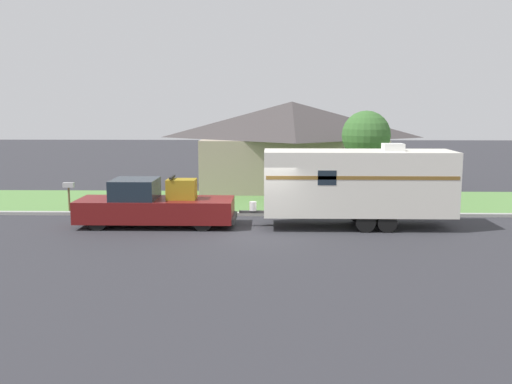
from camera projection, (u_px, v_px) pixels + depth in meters
The scene contains 8 objects.
ground_plane at pixel (263, 235), 21.41m from camera, with size 120.00×120.00×0.00m, color #2D2D33.
curb_strip at pixel (264, 214), 25.11m from camera, with size 80.00×0.30×0.14m.
lawn_strip at pixel (265, 202), 28.73m from camera, with size 80.00×7.00×0.03m.
house_across_street at pixel (292, 143), 33.73m from camera, with size 11.00×7.98×5.04m.
pickup_truck at pixel (154, 205), 22.86m from camera, with size 6.33×2.07×2.03m.
travel_trailer at pixel (358, 183), 22.52m from camera, with size 8.42×2.23×3.34m.
mailbox at pixel (69, 190), 25.79m from camera, with size 0.48×0.20×1.36m.
tree_in_yard at pixel (366, 136), 27.78m from camera, with size 2.37×2.37×4.57m.
Camera 1 is at (0.23, -20.93, 4.80)m, focal length 40.00 mm.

